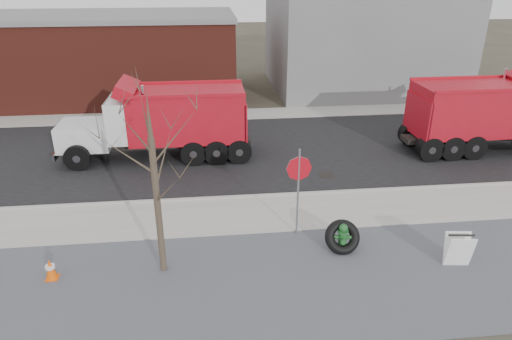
{
  "coord_description": "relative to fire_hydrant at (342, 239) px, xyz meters",
  "views": [
    {
      "loc": [
        -1.76,
        -13.5,
        7.91
      ],
      "look_at": [
        -0.17,
        0.95,
        1.4
      ],
      "focal_mm": 32.0,
      "sensor_mm": 36.0,
      "label": 1
    }
  ],
  "objects": [
    {
      "name": "dump_truck_red_b",
      "position": [
        -5.81,
        8.1,
        1.36
      ],
      "size": [
        8.3,
        2.44,
        3.51
      ],
      "rotation": [
        0.0,
        0.0,
        3.14
      ],
      "color": "black",
      "rests_on": "ground"
    },
    {
      "name": "building_grey",
      "position": [
        6.9,
        20.19,
        3.58
      ],
      "size": [
        12.0,
        10.0,
        8.0
      ],
      "color": "gray",
      "rests_on": "ground"
    },
    {
      "name": "bare_tree",
      "position": [
        -5.3,
        -0.41,
        2.87
      ],
      "size": [
        3.2,
        3.2,
        5.2
      ],
      "color": "#382D23",
      "rests_on": "ground"
    },
    {
      "name": "dump_truck_red_a",
      "position": [
        9.13,
        7.46,
        1.39
      ],
      "size": [
        8.84,
        2.55,
        3.57
      ],
      "rotation": [
        0.0,
        0.0,
        0.01
      ],
      "color": "black",
      "rests_on": "ground"
    },
    {
      "name": "sandwich_board",
      "position": [
        3.06,
        -1.11,
        0.11
      ],
      "size": [
        0.79,
        0.55,
        1.02
      ],
      "rotation": [
        0.0,
        0.0,
        -0.12
      ],
      "color": "white",
      "rests_on": "ground"
    },
    {
      "name": "sidewalk",
      "position": [
        -2.1,
        2.44,
        -0.39
      ],
      "size": [
        60.0,
        2.5,
        0.06
      ],
      "primitive_type": "cube",
      "color": "#9E9B93",
      "rests_on": "ground"
    },
    {
      "name": "traffic_cone_near",
      "position": [
        -8.34,
        -0.48,
        -0.1
      ],
      "size": [
        0.34,
        0.34,
        0.65
      ],
      "color": "#FF5808",
      "rests_on": "ground"
    },
    {
      "name": "truck_tire",
      "position": [
        -0.01,
        0.02,
        0.05
      ],
      "size": [
        1.09,
        0.86,
        1.05
      ],
      "color": "black",
      "rests_on": "ground"
    },
    {
      "name": "stop_sign",
      "position": [
        -1.19,
        1.09,
        1.57
      ],
      "size": [
        0.8,
        0.09,
        2.94
      ],
      "rotation": [
        0.0,
        0.0,
        -0.31
      ],
      "color": "gray",
      "rests_on": "ground"
    },
    {
      "name": "building_brick",
      "position": [
        -12.1,
        19.19,
        2.23
      ],
      "size": [
        20.2,
        8.2,
        5.3
      ],
      "color": "maroon",
      "rests_on": "ground"
    },
    {
      "name": "road",
      "position": [
        -2.1,
        8.49,
        -0.41
      ],
      "size": [
        60.0,
        9.4,
        0.02
      ],
      "primitive_type": "cube",
      "color": "black",
      "rests_on": "ground"
    },
    {
      "name": "curb",
      "position": [
        -2.1,
        3.74,
        -0.37
      ],
      "size": [
        60.0,
        0.15,
        0.11
      ],
      "primitive_type": "cube",
      "color": "#9E9B93",
      "rests_on": "ground"
    },
    {
      "name": "gravel_verge",
      "position": [
        -2.1,
        -1.31,
        -0.41
      ],
      "size": [
        60.0,
        5.0,
        0.03
      ],
      "primitive_type": "cube",
      "color": "slate",
      "rests_on": "ground"
    },
    {
      "name": "far_sidewalk",
      "position": [
        -2.1,
        14.19,
        -0.39
      ],
      "size": [
        60.0,
        2.0,
        0.06
      ],
      "primitive_type": "cube",
      "color": "#9E9B93",
      "rests_on": "ground"
    },
    {
      "name": "fire_hydrant",
      "position": [
        0.0,
        0.0,
        0.0
      ],
      "size": [
        0.53,
        0.51,
        0.93
      ],
      "rotation": [
        0.0,
        0.0,
        -0.15
      ],
      "color": "#27682A",
      "rests_on": "ground"
    },
    {
      "name": "ground",
      "position": [
        -2.1,
        2.19,
        -0.42
      ],
      "size": [
        120.0,
        120.0,
        0.0
      ],
      "primitive_type": "plane",
      "color": "#383328",
      "rests_on": "ground"
    }
  ]
}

